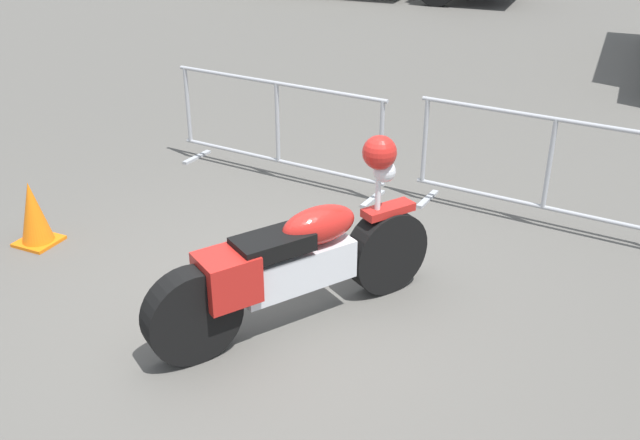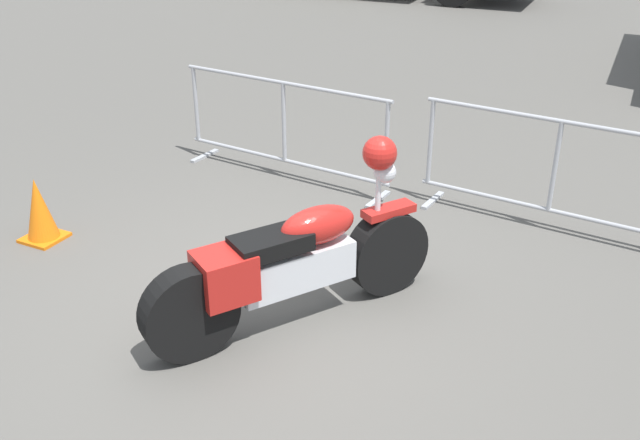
% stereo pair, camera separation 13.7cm
% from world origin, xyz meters
% --- Properties ---
extents(ground_plane, '(120.00, 120.00, 0.00)m').
position_xyz_m(ground_plane, '(0.00, 0.00, 0.00)').
color(ground_plane, '#54514C').
extents(motorcycle, '(1.39, 2.06, 1.31)m').
position_xyz_m(motorcycle, '(0.32, -0.06, 0.50)').
color(motorcycle, black).
rests_on(motorcycle, ground).
extents(crowd_barrier_near, '(2.51, 0.67, 1.07)m').
position_xyz_m(crowd_barrier_near, '(-1.06, 2.27, 0.56)').
color(crowd_barrier_near, '#9EA0A5').
rests_on(crowd_barrier_near, ground).
extents(crowd_barrier_far, '(2.51, 0.67, 1.07)m').
position_xyz_m(crowd_barrier_far, '(1.71, 2.27, 0.56)').
color(crowd_barrier_far, '#9EA0A5').
rests_on(crowd_barrier_far, ground).
extents(traffic_cone, '(0.34, 0.34, 0.59)m').
position_xyz_m(traffic_cone, '(-2.33, 0.05, 0.29)').
color(traffic_cone, orange).
rests_on(traffic_cone, ground).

